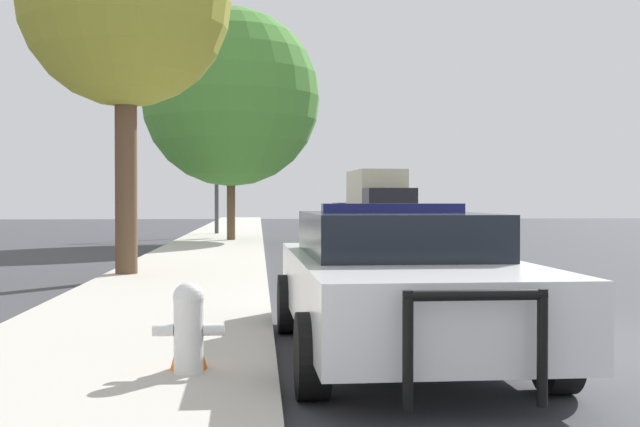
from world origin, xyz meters
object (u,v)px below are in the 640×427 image
object	(u,v)px
car_background_distant	(347,213)
tree_sidewalk_near	(125,3)
tree_sidewalk_mid	(231,97)
traffic_cone	(189,335)
police_car	(397,279)
traffic_light	(253,136)
fire_hydrant	(189,325)
box_truck	(379,197)

from	to	relation	value
car_background_distant	tree_sidewalk_near	size ratio (longest dim) A/B	0.65
tree_sidewalk_mid	traffic_cone	distance (m)	21.49
police_car	traffic_light	distance (m)	25.50
fire_hydrant	box_truck	bearing A→B (deg)	79.00
tree_sidewalk_mid	police_car	bearing A→B (deg)	-83.57
fire_hydrant	tree_sidewalk_near	distance (m)	10.01
fire_hydrant	traffic_light	xyz separation A→B (m)	(0.33, 26.41, 3.58)
fire_hydrant	tree_sidewalk_mid	size ratio (longest dim) A/B	0.09
box_truck	tree_sidewalk_near	xyz separation A→B (m)	(-8.65, -26.12, 3.51)
traffic_light	tree_sidewalk_near	size ratio (longest dim) A/B	0.81
police_car	tree_sidewalk_near	world-z (taller)	tree_sidewalk_near
police_car	box_truck	xyz separation A→B (m)	(4.90, 33.63, 0.88)
tree_sidewalk_mid	traffic_cone	world-z (taller)	tree_sidewalk_mid
traffic_light	tree_sidewalk_near	bearing A→B (deg)	-97.15
tree_sidewalk_near	traffic_cone	size ratio (longest dim) A/B	12.73
car_background_distant	tree_sidewalk_mid	size ratio (longest dim) A/B	0.58
fire_hydrant	tree_sidewalk_mid	world-z (taller)	tree_sidewalk_mid
car_background_distant	police_car	bearing A→B (deg)	-97.27
tree_sidewalk_near	tree_sidewalk_mid	bearing A→B (deg)	83.11
police_car	tree_sidewalk_near	distance (m)	9.47
car_background_distant	tree_sidewalk_mid	bearing A→B (deg)	-109.99
traffic_light	tree_sidewalk_near	world-z (taller)	tree_sidewalk_near
tree_sidewalk_near	box_truck	bearing A→B (deg)	71.68
police_car	car_background_distant	xyz separation A→B (m)	(3.74, 38.03, -0.02)
police_car	box_truck	distance (m)	34.00
box_truck	car_background_distant	bearing A→B (deg)	-78.42
traffic_light	box_truck	world-z (taller)	traffic_light
fire_hydrant	traffic_cone	bearing A→B (deg)	94.19
car_background_distant	tree_sidewalk_near	world-z (taller)	tree_sidewalk_near
police_car	traffic_cone	xyz separation A→B (m)	(-1.88, -1.02, -0.34)
police_car	box_truck	size ratio (longest dim) A/B	0.76
fire_hydrant	traffic_light	bearing A→B (deg)	89.28
traffic_light	traffic_cone	distance (m)	26.52
fire_hydrant	traffic_light	world-z (taller)	traffic_light
police_car	car_background_distant	size ratio (longest dim) A/B	1.11
fire_hydrant	box_truck	xyz separation A→B (m)	(6.76, 34.80, 1.11)
fire_hydrant	traffic_light	distance (m)	26.65
box_truck	tree_sidewalk_near	world-z (taller)	tree_sidewalk_near
police_car	fire_hydrant	world-z (taller)	police_car
car_background_distant	box_truck	size ratio (longest dim) A/B	0.69
tree_sidewalk_mid	tree_sidewalk_near	xyz separation A→B (m)	(-1.50, -12.46, 0.14)
police_car	traffic_cone	size ratio (longest dim) A/B	9.20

